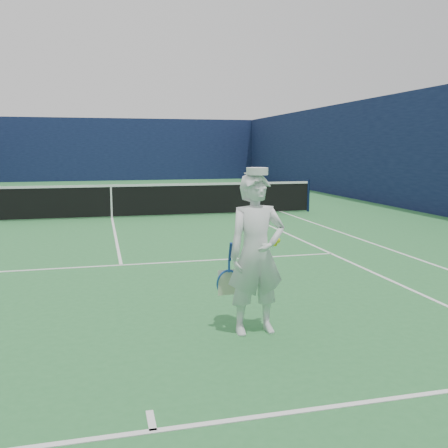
# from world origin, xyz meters

# --- Properties ---
(ground) EXTENTS (80.00, 80.00, 0.00)m
(ground) POSITION_xyz_m (0.00, 0.00, 0.00)
(ground) COLOR #2C7439
(ground) RESTS_ON ground
(court_markings) EXTENTS (11.03, 23.83, 0.01)m
(court_markings) POSITION_xyz_m (0.00, 0.00, 0.00)
(court_markings) COLOR white
(court_markings) RESTS_ON ground
(windscreen_fence) EXTENTS (20.12, 36.12, 4.00)m
(windscreen_fence) POSITION_xyz_m (0.00, 0.00, 2.00)
(windscreen_fence) COLOR #0F183A
(windscreen_fence) RESTS_ON ground
(tennis_net) EXTENTS (12.88, 0.09, 1.07)m
(tennis_net) POSITION_xyz_m (0.00, 0.00, 0.55)
(tennis_net) COLOR #141E4C
(tennis_net) RESTS_ON ground
(tennis_player) EXTENTS (0.78, 0.48, 1.88)m
(tennis_player) POSITION_xyz_m (1.36, -10.12, 0.92)
(tennis_player) COLOR white
(tennis_player) RESTS_ON ground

